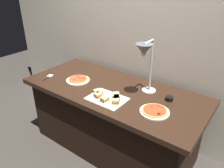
{
  "coord_description": "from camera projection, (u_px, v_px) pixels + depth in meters",
  "views": [
    {
      "loc": [
        1.19,
        -1.62,
        1.82
      ],
      "look_at": [
        -0.01,
        0.0,
        0.81
      ],
      "focal_mm": 35.4,
      "sensor_mm": 36.0,
      "label": 1
    }
  ],
  "objects": [
    {
      "name": "ground_plane",
      "position": [
        113.0,
        145.0,
        2.61
      ],
      "size": [
        8.0,
        8.0,
        0.0
      ],
      "primitive_type": "plane",
      "color": "#38332D"
    },
    {
      "name": "back_wall",
      "position": [
        140.0,
        36.0,
        2.43
      ],
      "size": [
        4.4,
        0.04,
        2.4
      ],
      "primitive_type": "cube",
      "color": "beige",
      "rests_on": "ground_plane"
    },
    {
      "name": "buffet_table",
      "position": [
        113.0,
        118.0,
        2.44
      ],
      "size": [
        1.9,
        0.84,
        0.76
      ],
      "color": "black",
      "rests_on": "ground_plane"
    },
    {
      "name": "heat_lamp",
      "position": [
        145.0,
        55.0,
        1.94
      ],
      "size": [
        0.15,
        0.31,
        0.53
      ],
      "color": "#B7BABF",
      "rests_on": "buffet_table"
    },
    {
      "name": "pizza_plate_front",
      "position": [
        78.0,
        80.0,
        2.43
      ],
      "size": [
        0.26,
        0.26,
        0.03
      ],
      "color": "white",
      "rests_on": "buffet_table"
    },
    {
      "name": "pizza_plate_center",
      "position": [
        155.0,
        111.0,
        1.88
      ],
      "size": [
        0.25,
        0.25,
        0.03
      ],
      "color": "white",
      "rests_on": "buffet_table"
    },
    {
      "name": "sandwich_platter",
      "position": [
        108.0,
        98.0,
        2.06
      ],
      "size": [
        0.36,
        0.26,
        0.06
      ],
      "color": "white",
      "rests_on": "buffet_table"
    },
    {
      "name": "sauce_cup_near",
      "position": [
        169.0,
        98.0,
        2.05
      ],
      "size": [
        0.07,
        0.07,
        0.04
      ],
      "color": "black",
      "rests_on": "buffet_table"
    },
    {
      "name": "serving_spatula",
      "position": [
        48.0,
        77.0,
        2.52
      ],
      "size": [
        0.09,
        0.17,
        0.01
      ],
      "color": "#B7BABF",
      "rests_on": "buffet_table"
    }
  ]
}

